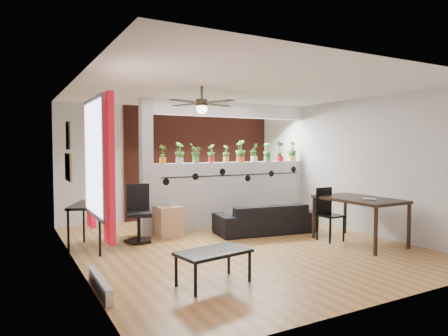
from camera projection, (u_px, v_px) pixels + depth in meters
room_shell at (237, 169)px, 6.79m from camera, size 6.30×7.10×2.90m
partition_wall at (233, 194)px, 8.53m from camera, size 3.60×0.18×1.35m
ceiling_header at (233, 110)px, 8.43m from camera, size 3.60×0.18×0.30m
pier_column at (146, 167)px, 7.57m from camera, size 0.22×0.20×2.60m
brick_panel at (203, 162)px, 9.78m from camera, size 3.90×0.05×2.60m
vine_decal at (235, 175)px, 8.42m from camera, size 3.31×0.01×0.30m
window_assembly at (96, 161)px, 4.50m from camera, size 0.09×1.30×1.55m
baseboard_heater at (100, 284)px, 4.59m from camera, size 0.08×1.00×0.18m
corkboard at (68, 167)px, 6.38m from camera, size 0.03×0.60×0.45m
framed_art at (68, 136)px, 6.31m from camera, size 0.03×0.34×0.44m
ceiling_fan at (202, 105)px, 6.09m from camera, size 1.19×1.19×0.43m
potted_plant_0 at (163, 153)px, 7.72m from camera, size 0.22×0.23×0.37m
potted_plant_1 at (180, 152)px, 7.89m from camera, size 0.26×0.25×0.42m
potted_plant_2 at (196, 153)px, 8.06m from camera, size 0.23×0.25×0.39m
potted_plant_3 at (211, 153)px, 8.23m from camera, size 0.18×0.21×0.37m
potted_plant_4 at (226, 153)px, 8.40m from camera, size 0.22×0.22×0.36m
potted_plant_5 at (240, 151)px, 8.56m from camera, size 0.26×0.29×0.47m
potted_plant_6 at (254, 152)px, 8.73m from camera, size 0.23×0.19×0.41m
potted_plant_7 at (267, 152)px, 8.90m from camera, size 0.25×0.22×0.41m
potted_plant_8 at (280, 150)px, 9.07m from camera, size 0.29×0.31×0.46m
potted_plant_9 at (292, 150)px, 9.24m from camera, size 0.29×0.26×0.46m
sofa at (265, 219)px, 7.79m from camera, size 1.95×1.01×0.54m
cube_shelf at (169, 221)px, 7.48m from camera, size 0.47×0.43×0.56m
cup at (171, 204)px, 7.49m from camera, size 0.11×0.11×0.09m
computer_desk at (91, 208)px, 6.51m from camera, size 0.90×1.17×0.75m
monitor at (89, 196)px, 6.63m from camera, size 0.35×0.18×0.20m
office_chair at (139, 217)px, 7.02m from camera, size 0.52×0.52×1.00m
dining_table at (359, 203)px, 6.90m from camera, size 0.91×1.47×0.79m
book at (369, 200)px, 6.59m from camera, size 0.24×0.25×0.02m
folding_chair at (327, 209)px, 7.16m from camera, size 0.38×0.38×0.94m
coffee_table at (213, 254)px, 4.84m from camera, size 0.96×0.63×0.41m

